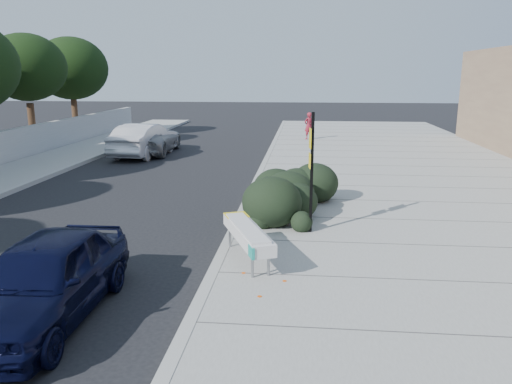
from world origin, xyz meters
TOP-DOWN VIEW (x-y plane):
  - ground at (0.00, 0.00)m, footprint 120.00×120.00m
  - sidewalk_near at (5.60, 5.00)m, footprint 11.20×50.00m
  - curb_near at (0.00, 5.00)m, footprint 0.22×50.00m
  - curb_far at (-8.00, 5.00)m, footprint 0.22×50.00m
  - tree_far_e at (-12.50, 14.00)m, footprint 4.00×4.00m
  - tree_far_f at (-12.50, 19.00)m, footprint 4.40×4.40m
  - bench at (0.60, -1.30)m, footprint 1.32×2.39m
  - bike_rack at (0.60, 2.02)m, footprint 0.29×0.66m
  - sign_post at (1.87, 0.72)m, footprint 0.12×0.33m
  - hedge at (1.50, 2.50)m, footprint 3.13×4.01m
  - sedan_navy at (-2.37, -3.83)m, footprint 1.66×4.07m
  - wagon_silver at (-6.00, 12.46)m, footprint 2.17×4.92m
  - suv_silver at (-6.00, 13.39)m, footprint 2.44×5.02m
  - pedestrian at (1.91, 18.46)m, footprint 0.68×0.64m

SIDE VIEW (x-z plane):
  - ground at x=0.00m, z-range 0.00..0.00m
  - sidewalk_near at x=5.60m, z-range 0.00..0.15m
  - curb_near at x=0.00m, z-range 0.00..0.17m
  - curb_far at x=-8.00m, z-range 0.00..0.17m
  - suv_silver at x=-6.00m, z-range 0.00..1.38m
  - sedan_navy at x=-2.37m, z-range 0.00..1.38m
  - bench at x=0.60m, z-range 0.36..1.07m
  - bike_rack at x=0.60m, z-range 0.25..1.27m
  - wagon_silver at x=-6.00m, z-range 0.00..1.57m
  - hedge at x=1.50m, z-range 0.15..1.50m
  - pedestrian at x=1.91m, z-range 0.15..1.70m
  - sign_post at x=1.87m, z-range 0.33..3.21m
  - tree_far_e at x=-12.50m, z-range 1.23..7.13m
  - tree_far_f at x=-12.50m, z-range 1.15..7.22m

